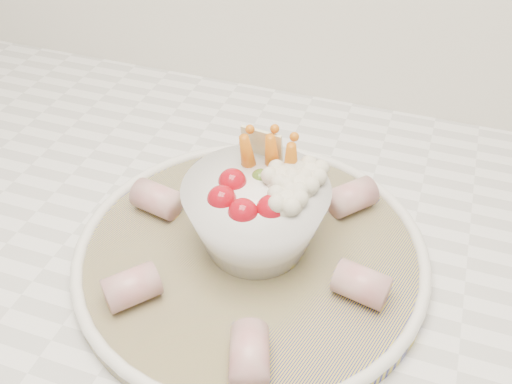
% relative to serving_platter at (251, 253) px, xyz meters
% --- Properties ---
extents(serving_platter, '(0.43, 0.43, 0.02)m').
position_rel_serving_platter_xyz_m(serving_platter, '(0.00, 0.00, 0.00)').
color(serving_platter, navy).
rests_on(serving_platter, kitchen_counter).
extents(veggie_bowl, '(0.14, 0.14, 0.11)m').
position_rel_serving_platter_xyz_m(veggie_bowl, '(0.00, 0.01, 0.05)').
color(veggie_bowl, silver).
rests_on(veggie_bowl, serving_platter).
extents(cured_meat_rolls, '(0.28, 0.30, 0.03)m').
position_rel_serving_platter_xyz_m(cured_meat_rolls, '(-0.00, 0.00, 0.02)').
color(cured_meat_rolls, '#AB4E55').
rests_on(cured_meat_rolls, serving_platter).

